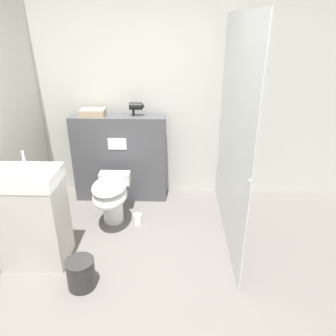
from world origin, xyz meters
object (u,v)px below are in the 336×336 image
at_px(toilet, 111,196).
at_px(waste_bin, 81,274).
at_px(hair_drier, 137,106).
at_px(sink_vanity, 29,217).

distance_m(toilet, waste_bin, 1.01).
bearing_deg(waste_bin, hair_drier, 78.11).
relative_size(toilet, sink_vanity, 0.61).
height_order(toilet, waste_bin, toilet).
bearing_deg(hair_drier, waste_bin, -101.89).
height_order(sink_vanity, waste_bin, sink_vanity).
bearing_deg(toilet, sink_vanity, -134.43).
distance_m(hair_drier, waste_bin, 1.96).
distance_m(toilet, hair_drier, 1.08).
bearing_deg(waste_bin, sink_vanity, 147.10).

